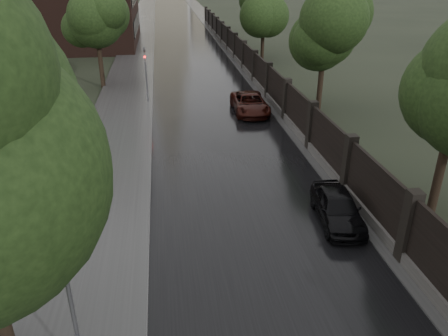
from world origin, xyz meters
TOP-DOWN VIEW (x-y plane):
  - fence_right at (4.60, 32.01)m, footprint 0.45×75.72m
  - tree_left_far at (-8.00, 30.00)m, footprint 4.25×4.25m
  - tree_right_b at (7.50, 22.00)m, footprint 4.08×4.08m
  - tree_right_c at (7.50, 40.00)m, footprint 4.08×4.08m
  - lamp_post at (-5.40, 1.50)m, footprint 0.25×0.12m
  - traffic_light at (-4.30, 24.99)m, footprint 0.16×0.32m
  - car_right_near at (3.29, 7.73)m, footprint 1.86×3.90m
  - car_right_far at (2.58, 21.77)m, footprint 2.23×4.75m

SIDE VIEW (x-z plane):
  - car_right_near at x=3.29m, z-range 0.00..1.29m
  - car_right_far at x=2.58m, z-range 0.00..1.31m
  - fence_right at x=4.60m, z-range -0.34..2.36m
  - traffic_light at x=-4.30m, z-range 0.40..4.40m
  - lamp_post at x=-5.40m, z-range 0.12..5.23m
  - tree_right_b at x=7.50m, z-range 1.44..8.46m
  - tree_right_c at x=7.50m, z-range 1.44..8.46m
  - tree_left_far at x=-8.00m, z-range 1.55..8.94m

